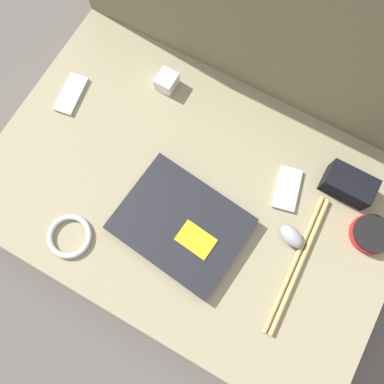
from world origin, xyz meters
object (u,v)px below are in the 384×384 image
(laptop, at_px, (181,224))
(speaker_puck, at_px, (371,234))
(phone_silver, at_px, (71,94))
(camera_pouch, at_px, (349,185))
(computer_mouse, at_px, (292,236))
(phone_black, at_px, (287,189))
(charger_brick, at_px, (167,81))

(laptop, bearing_deg, speaker_puck, 32.21)
(phone_silver, bearing_deg, camera_pouch, -0.29)
(laptop, height_order, computer_mouse, computer_mouse)
(phone_black, height_order, charger_brick, charger_brick)
(phone_silver, relative_size, phone_black, 1.02)
(speaker_puck, height_order, charger_brick, charger_brick)
(camera_pouch, bearing_deg, laptop, -137.88)
(speaker_puck, distance_m, phone_black, 0.23)
(computer_mouse, xyz_separation_m, charger_brick, (-0.49, 0.22, 0.00))
(laptop, distance_m, speaker_puck, 0.48)
(speaker_puck, height_order, camera_pouch, camera_pouch)
(computer_mouse, relative_size, phone_black, 0.63)
(phone_black, relative_size, camera_pouch, 1.01)
(laptop, height_order, charger_brick, charger_brick)
(computer_mouse, height_order, phone_black, computer_mouse)
(laptop, xyz_separation_m, computer_mouse, (0.25, 0.11, 0.00))
(speaker_puck, height_order, phone_black, speaker_puck)
(phone_silver, bearing_deg, phone_black, -5.12)
(computer_mouse, relative_size, charger_brick, 1.39)
(phone_black, distance_m, charger_brick, 0.44)
(phone_black, bearing_deg, camera_pouch, 16.72)
(speaker_puck, relative_size, charger_brick, 1.80)
(laptop, xyz_separation_m, phone_black, (0.19, 0.22, -0.01))
(laptop, bearing_deg, phone_silver, 165.09)
(computer_mouse, height_order, speaker_puck, computer_mouse)
(phone_silver, distance_m, charger_brick, 0.27)
(camera_pouch, bearing_deg, computer_mouse, -110.22)
(computer_mouse, height_order, camera_pouch, camera_pouch)
(speaker_puck, bearing_deg, phone_silver, -177.52)
(speaker_puck, relative_size, camera_pouch, 0.82)
(phone_silver, relative_size, charger_brick, 2.25)
(laptop, height_order, camera_pouch, camera_pouch)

